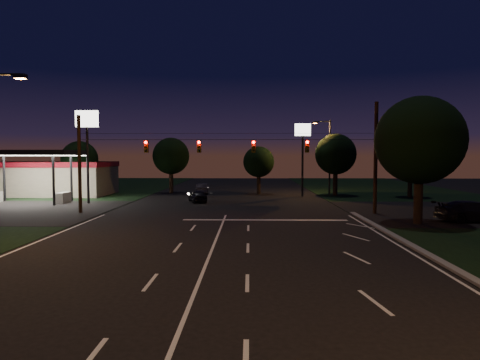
{
  "coord_description": "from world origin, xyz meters",
  "views": [
    {
      "loc": [
        1.88,
        -19.54,
        4.68
      ],
      "look_at": [
        1.21,
        10.3,
        3.0
      ],
      "focal_mm": 32.0,
      "sensor_mm": 36.0,
      "label": 1
    }
  ],
  "objects_px": {
    "car_oncoming_a": "(198,196)",
    "utility_pole_right": "(375,214)",
    "car_oncoming_b": "(202,189)",
    "tree_right_near": "(419,141)",
    "car_cross": "(473,212)"
  },
  "relations": [
    {
      "from": "tree_right_near",
      "to": "car_oncoming_b",
      "type": "relative_size",
      "value": 2.22
    },
    {
      "from": "car_oncoming_b",
      "to": "car_cross",
      "type": "xyz_separation_m",
      "value": [
        21.65,
        -22.07,
        0.1
      ]
    },
    {
      "from": "utility_pole_right",
      "to": "car_oncoming_b",
      "type": "height_order",
      "value": "utility_pole_right"
    },
    {
      "from": "utility_pole_right",
      "to": "car_oncoming_b",
      "type": "bearing_deg",
      "value": 131.66
    },
    {
      "from": "car_oncoming_a",
      "to": "car_cross",
      "type": "xyz_separation_m",
      "value": [
        21.06,
        -12.62,
        0.14
      ]
    },
    {
      "from": "car_oncoming_a",
      "to": "car_cross",
      "type": "bearing_deg",
      "value": 131.08
    },
    {
      "from": "car_cross",
      "to": "car_oncoming_b",
      "type": "bearing_deg",
      "value": 39.33
    },
    {
      "from": "tree_right_near",
      "to": "car_oncoming_b",
      "type": "xyz_separation_m",
      "value": [
        -17.49,
        22.78,
        -5.03
      ]
    },
    {
      "from": "car_oncoming_b",
      "to": "car_cross",
      "type": "distance_m",
      "value": 30.92
    },
    {
      "from": "car_oncoming_a",
      "to": "car_oncoming_b",
      "type": "bearing_deg",
      "value": -104.43
    },
    {
      "from": "car_oncoming_a",
      "to": "utility_pole_right",
      "type": "bearing_deg",
      "value": 133.09
    },
    {
      "from": "utility_pole_right",
      "to": "car_oncoming_a",
      "type": "height_order",
      "value": "utility_pole_right"
    },
    {
      "from": "tree_right_near",
      "to": "car_cross",
      "type": "xyz_separation_m",
      "value": [
        4.16,
        0.71,
        -4.92
      ]
    },
    {
      "from": "car_oncoming_a",
      "to": "car_cross",
      "type": "distance_m",
      "value": 24.55
    },
    {
      "from": "tree_right_near",
      "to": "car_oncoming_b",
      "type": "bearing_deg",
      "value": 127.52
    }
  ]
}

